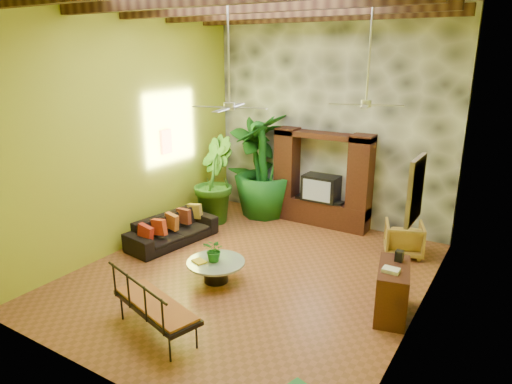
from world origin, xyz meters
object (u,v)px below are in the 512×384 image
Objects in this scene: ceiling_fan_back at (367,92)px; tall_plant_c at (264,166)px; iron_bench at (152,304)px; side_console at (392,291)px; coffee_table at (216,268)px; ceiling_fan_front at (229,94)px; sofa at (172,230)px; wicker_armchair at (404,239)px; tall_plant_b at (213,180)px; tall_plant_a at (256,165)px; entertainment_center at (321,186)px.

tall_plant_c is at bearing 150.75° from ceiling_fan_back.
iron_bench reaches higher than side_console.
ceiling_fan_back is at bearing 41.97° from coffee_table.
tall_plant_c is 2.47× the size of coffee_table.
ceiling_fan_front is 0.71× the size of tall_plant_c.
side_console is at bearing -35.55° from tall_plant_c.
side_console is at bearing 56.64° from iron_bench.
sofa is 3.51m from iron_bench.
sofa is 4.97m from wicker_armchair.
side_console is at bearing -21.39° from tall_plant_b.
side_console is (5.01, -1.96, -0.64)m from tall_plant_b.
wicker_armchair is 4.65m from tall_plant_b.
tall_plant_a is 0.94× the size of tall_plant_c.
tall_plant_a is (0.42, 2.83, 0.93)m from sofa.
ceiling_fan_back is 0.89× the size of sofa.
wicker_armchair is at bearing 79.70° from iron_bench.
ceiling_fan_back is 4.66m from tall_plant_b.
coffee_table is at bearing 177.21° from side_console.
sofa is 3.01m from tall_plant_a.
entertainment_center is 0.97× the size of tall_plant_a.
side_console is (2.65, -3.17, -0.55)m from entertainment_center.
side_console reaches higher than wicker_armchair.
wicker_armchair is 2.47m from side_console.
ceiling_fan_front is at bearing -47.20° from tall_plant_b.
ceiling_fan_front is 2.42× the size of wicker_armchair.
side_console is at bearing -50.08° from entertainment_center.
tall_plant_c is (-3.11, 1.74, -2.08)m from ceiling_fan_back.
iron_bench is (-2.40, -4.87, 0.18)m from wicker_armchair.
ceiling_fan_front reaches higher than side_console.
ceiling_fan_front is at bearing -93.24° from entertainment_center.
tall_plant_b is (-2.16, 2.33, -2.34)m from ceiling_fan_front.
tall_plant_b is (-0.06, 1.61, 0.76)m from sofa.
ceiling_fan_front is at bearing -68.55° from tall_plant_c.
tall_plant_a is 0.43m from tall_plant_c.
wicker_armchair is 3.99m from coffee_table.
sofa is at bearing 143.04° from iron_bench.
iron_bench is (1.70, -5.62, -0.70)m from tall_plant_a.
coffee_table is 1.89m from iron_bench.
ceiling_fan_front is 4.14m from side_console.
sofa is 0.84× the size of tall_plant_a.
tall_plant_a is (-1.68, 3.55, -2.17)m from ceiling_fan_front.
tall_plant_a is 1.42× the size of iron_bench.
tall_plant_a is at bearing 150.76° from ceiling_fan_back.
entertainment_center is 3.12× the size of wicker_armchair.
iron_bench is at bearing -73.21° from tall_plant_a.
ceiling_fan_front is at bearing 44.66° from coffee_table.
iron_bench reaches higher than coffee_table.
tall_plant_c reaches higher than coffee_table.
entertainment_center reaches higher than wicker_armchair.
ceiling_fan_front is 3.94m from tall_plant_b.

